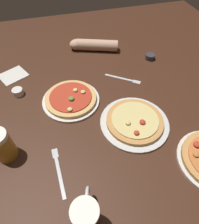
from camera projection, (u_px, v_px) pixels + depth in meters
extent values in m
cube|color=#3D2114|center=(100.00, 116.00, 0.99)|extent=(2.40, 2.40, 0.03)
cylinder|color=silver|center=(134.00, 123.00, 0.94)|extent=(0.33, 0.33, 0.01)
cylinder|color=tan|center=(135.00, 121.00, 0.93)|extent=(0.27, 0.27, 0.02)
cylinder|color=#DBC67A|center=(135.00, 119.00, 0.92)|extent=(0.22, 0.22, 0.01)
ellipsoid|color=#B73823|center=(142.00, 122.00, 0.90)|extent=(0.03, 0.03, 0.01)
ellipsoid|color=#B73823|center=(137.00, 133.00, 0.86)|extent=(0.03, 0.03, 0.01)
ellipsoid|color=#DBC67A|center=(128.00, 123.00, 0.89)|extent=(0.03, 0.03, 0.01)
cylinder|color=silver|center=(71.00, 100.00, 1.04)|extent=(0.30, 0.30, 0.01)
cylinder|color=tan|center=(71.00, 98.00, 1.03)|extent=(0.27, 0.27, 0.02)
cylinder|color=#B73823|center=(71.00, 97.00, 1.02)|extent=(0.22, 0.22, 0.01)
ellipsoid|color=#DBC67A|center=(70.00, 109.00, 0.95)|extent=(0.02, 0.02, 0.01)
ellipsoid|color=#DBC67A|center=(83.00, 92.00, 1.03)|extent=(0.02, 0.02, 0.01)
ellipsoid|color=olive|center=(71.00, 98.00, 0.99)|extent=(0.03, 0.03, 0.01)
ellipsoid|color=#DBC67A|center=(75.00, 90.00, 1.04)|extent=(0.03, 0.03, 0.01)
ellipsoid|color=#C67038|center=(196.00, 154.00, 0.79)|extent=(0.03, 0.03, 0.01)
ellipsoid|color=#B73823|center=(197.00, 144.00, 0.82)|extent=(0.03, 0.03, 0.02)
cylinder|color=black|center=(86.00, 218.00, 0.62)|extent=(0.09, 0.09, 0.13)
cylinder|color=white|center=(85.00, 212.00, 0.56)|extent=(0.09, 0.09, 0.02)
torus|color=silver|center=(87.00, 199.00, 0.65)|extent=(0.04, 0.09, 0.09)
cylinder|color=#B27A23|center=(3.00, 147.00, 0.79)|extent=(0.09, 0.09, 0.13)
torus|color=silver|center=(1.00, 136.00, 0.82)|extent=(0.02, 0.08, 0.08)
cylinder|color=#333338|center=(150.00, 57.00, 1.28)|extent=(0.06, 0.06, 0.03)
cylinder|color=silver|center=(18.00, 92.00, 1.06)|extent=(0.06, 0.06, 0.04)
cube|color=silver|center=(13.00, 75.00, 1.18)|extent=(0.19, 0.18, 0.01)
cube|color=silver|center=(119.00, 78.00, 1.16)|extent=(0.16, 0.12, 0.01)
cube|color=silver|center=(137.00, 82.00, 1.14)|extent=(0.05, 0.05, 0.00)
cube|color=silver|center=(60.00, 176.00, 0.77)|extent=(0.02, 0.19, 0.01)
cube|color=silver|center=(55.00, 153.00, 0.84)|extent=(0.03, 0.05, 0.00)
cylinder|color=tan|center=(97.00, 45.00, 1.33)|extent=(0.29, 0.17, 0.07)
ellipsoid|color=tan|center=(77.00, 44.00, 1.34)|extent=(0.10, 0.08, 0.07)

